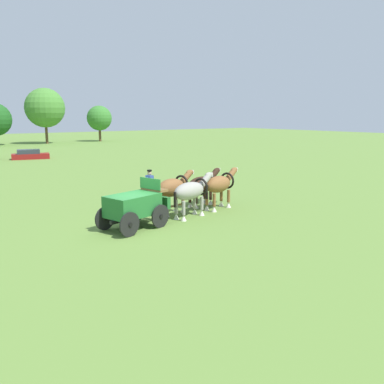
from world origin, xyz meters
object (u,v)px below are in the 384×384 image
at_px(draft_horse_rear_near, 173,188).
at_px(draft_horse_lead_off, 219,185).
at_px(draft_horse_lead_near, 202,184).
at_px(parked_vehicle_d, 30,155).
at_px(show_wagon, 135,205).
at_px(draft_horse_rear_off, 191,192).

bearing_deg(draft_horse_rear_near, draft_horse_lead_off, -12.00).
bearing_deg(draft_horse_lead_near, parked_vehicle_d, 92.24).
bearing_deg(draft_horse_lead_off, draft_horse_rear_near, 168.00).
distance_m(draft_horse_rear_near, parked_vehicle_d, 34.32).
xyz_separation_m(show_wagon, parked_vehicle_d, (4.38, 35.77, -0.63)).
bearing_deg(show_wagon, draft_horse_rear_near, 25.16).
relative_size(draft_horse_rear_off, parked_vehicle_d, 0.68).
height_order(show_wagon, draft_horse_rear_near, show_wagon).
xyz_separation_m(draft_horse_rear_near, draft_horse_lead_off, (2.85, -0.61, -0.01)).
bearing_deg(draft_horse_rear_near, show_wagon, -154.84).
distance_m(draft_horse_rear_near, draft_horse_lead_off, 2.91).
bearing_deg(show_wagon, parked_vehicle_d, 83.02).
bearing_deg(show_wagon, draft_horse_rear_off, 3.72).
bearing_deg(draft_horse_rear_near, draft_horse_lead_near, 14.52).
distance_m(draft_horse_rear_near, draft_horse_rear_off, 1.30).
xyz_separation_m(draft_horse_rear_off, parked_vehicle_d, (0.89, 35.55, -0.88)).
distance_m(show_wagon, draft_horse_rear_near, 3.50).
relative_size(draft_horse_rear_off, draft_horse_lead_near, 1.05).
height_order(draft_horse_lead_near, draft_horse_lead_off, draft_horse_lead_off).
xyz_separation_m(show_wagon, draft_horse_lead_off, (6.00, 0.88, 0.27)).
height_order(draft_horse_lead_off, parked_vehicle_d, draft_horse_lead_off).
distance_m(draft_horse_lead_near, parked_vehicle_d, 33.67).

